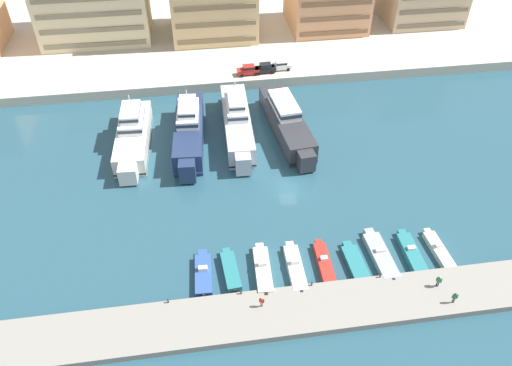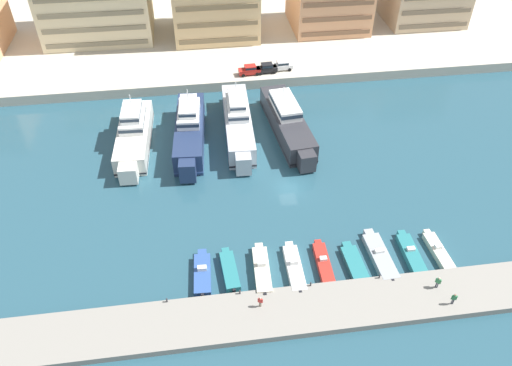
{
  "view_description": "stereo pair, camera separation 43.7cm",
  "coord_description": "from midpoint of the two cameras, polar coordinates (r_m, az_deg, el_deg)",
  "views": [
    {
      "loc": [
        -12.62,
        -53.44,
        48.17
      ],
      "look_at": [
        -5.05,
        -1.38,
        2.5
      ],
      "focal_mm": 35.0,
      "sensor_mm": 36.0,
      "label": 1
    },
    {
      "loc": [
        -12.19,
        -53.51,
        48.17
      ],
      "look_at": [
        -5.05,
        -1.38,
        2.5
      ],
      "focal_mm": 35.0,
      "sensor_mm": 36.0,
      "label": 2
    }
  ],
  "objects": [
    {
      "name": "pier_dock",
      "position": [
        58.77,
        7.73,
        -13.92
      ],
      "size": [
        120.0,
        6.39,
        0.89
      ],
      "primitive_type": "cube",
      "color": "gray",
      "rests_on": "ground"
    },
    {
      "name": "car_white_mid_left",
      "position": [
        97.83,
        2.71,
        13.31
      ],
      "size": [
        4.19,
        2.1,
        1.8
      ],
      "color": "white",
      "rests_on": "quay_promenade"
    },
    {
      "name": "motorboat_cream_far_right",
      "position": [
        67.58,
        19.97,
        -7.24
      ],
      "size": [
        1.88,
        7.25,
        1.25
      ],
      "color": "beige",
      "rests_on": "ground"
    },
    {
      "name": "motorboat_white_center_left",
      "position": [
        61.86,
        4.29,
        -9.63
      ],
      "size": [
        1.88,
        8.04,
        1.53
      ],
      "color": "white",
      "rests_on": "ground"
    },
    {
      "name": "motorboat_red_center",
      "position": [
        62.7,
        7.61,
        -9.11
      ],
      "size": [
        1.73,
        7.52,
        1.27
      ],
      "color": "red",
      "rests_on": "ground"
    },
    {
      "name": "yacht_ivory_far_left",
      "position": [
        81.96,
        -14.04,
        5.44
      ],
      "size": [
        5.55,
        19.85,
        7.8
      ],
      "color": "silver",
      "rests_on": "ground"
    },
    {
      "name": "yacht_silver_mid_left",
      "position": [
        82.31,
        -2.33,
        7.04
      ],
      "size": [
        4.85,
        22.47,
        7.91
      ],
      "color": "silver",
      "rests_on": "ground"
    },
    {
      "name": "motorboat_teal_right",
      "position": [
        66.16,
        17.15,
        -7.64
      ],
      "size": [
        1.85,
        7.56,
        1.26
      ],
      "color": "teal",
      "rests_on": "ground"
    },
    {
      "name": "motorboat_grey_mid_right",
      "position": [
        64.84,
        13.82,
        -8.02
      ],
      "size": [
        2.51,
        8.69,
        1.3
      ],
      "color": "#9EA3A8",
      "rests_on": "ground"
    },
    {
      "name": "pedestrian_mid_deck",
      "position": [
        61.42,
        21.59,
        -12.0
      ],
      "size": [
        0.65,
        0.34,
        1.72
      ],
      "color": "#4C515B",
      "rests_on": "pier_dock"
    },
    {
      "name": "ground_plane",
      "position": [
        73.03,
        3.59,
        -0.41
      ],
      "size": [
        400.0,
        400.0,
        0.0
      ],
      "primitive_type": "plane",
      "color": "#285160"
    },
    {
      "name": "bollard_east_mid",
      "position": [
        59.62,
        6.19,
        -11.35
      ],
      "size": [
        0.2,
        0.2,
        0.61
      ],
      "color": "#2D2D33",
      "rests_on": "pier_dock"
    },
    {
      "name": "car_red_far_left",
      "position": [
        96.14,
        -1.02,
        12.82
      ],
      "size": [
        4.21,
        2.16,
        1.8
      ],
      "color": "red",
      "rests_on": "quay_promenade"
    },
    {
      "name": "motorboat_teal_center_right",
      "position": [
        63.49,
        11.04,
        -8.91
      ],
      "size": [
        2.26,
        6.67,
        0.84
      ],
      "color": "teal",
      "rests_on": "ground"
    },
    {
      "name": "motorboat_teal_left",
      "position": [
        61.46,
        -3.13,
        -9.99
      ],
      "size": [
        2.11,
        6.8,
        1.01
      ],
      "color": "teal",
      "rests_on": "ground"
    },
    {
      "name": "car_black_left",
      "position": [
        96.79,
        0.9,
        13.03
      ],
      "size": [
        4.2,
        2.13,
        1.8
      ],
      "color": "black",
      "rests_on": "quay_promenade"
    },
    {
      "name": "pedestrian_far_side",
      "position": [
        62.3,
        19.98,
        -10.42
      ],
      "size": [
        0.53,
        0.48,
        1.73
      ],
      "color": "#282D3D",
      "rests_on": "pier_dock"
    },
    {
      "name": "bollard_west_mid",
      "position": [
        58.59,
        -1.93,
        -12.34
      ],
      "size": [
        0.2,
        0.2,
        0.61
      ],
      "color": "#2D2D33",
      "rests_on": "pier_dock"
    },
    {
      "name": "pedestrian_near_edge",
      "position": [
        57.07,
        0.43,
        -13.35
      ],
      "size": [
        0.58,
        0.35,
        1.58
      ],
      "color": "#7A6B56",
      "rests_on": "pier_dock"
    },
    {
      "name": "motorboat_cream_mid_left",
      "position": [
        61.38,
        0.57,
        -9.9
      ],
      "size": [
        2.14,
        8.02,
        1.64
      ],
      "color": "beige",
      "rests_on": "ground"
    },
    {
      "name": "quay_promenade",
      "position": [
        126.53,
        -2.17,
        19.01
      ],
      "size": [
        180.0,
        70.0,
        1.87
      ],
      "primitive_type": "cube",
      "color": "beige",
      "rests_on": "ground"
    },
    {
      "name": "bollard_west",
      "position": [
        58.74,
        -10.23,
        -13.09
      ],
      "size": [
        0.2,
        0.2,
        0.61
      ],
      "color": "#2D2D33",
      "rests_on": "pier_dock"
    },
    {
      "name": "yacht_charcoal_center_left",
      "position": [
        82.74,
        3.36,
        7.03
      ],
      "size": [
        6.4,
        22.19,
        6.93
      ],
      "color": "#333338",
      "rests_on": "ground"
    },
    {
      "name": "motorboat_blue_far_left",
      "position": [
        61.49,
        -6.24,
        -10.27
      ],
      "size": [
        2.27,
        7.18,
        1.42
      ],
      "color": "#33569E",
      "rests_on": "ground"
    },
    {
      "name": "yacht_navy_left",
      "position": [
        80.87,
        -7.83,
        6.04
      ],
      "size": [
        5.67,
        21.05,
        8.14
      ],
      "color": "navy",
      "rests_on": "ground"
    },
    {
      "name": "bollard_east",
      "position": [
        61.76,
        13.83,
        -10.21
      ],
      "size": [
        0.2,
        0.2,
        0.61
      ],
      "color": "#2D2D33",
      "rests_on": "pier_dock"
    }
  ]
}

